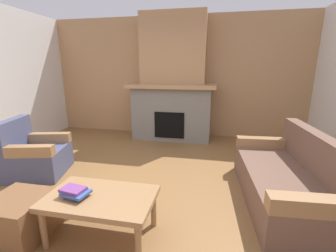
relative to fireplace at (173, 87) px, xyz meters
The scene contains 8 objects.
ground 2.87m from the fireplace, 90.00° to the right, with size 9.00×9.00×0.00m, color brown.
wall_back_wood_panel 0.42m from the fireplace, 90.00° to the left, with size 6.00×0.12×2.70m, color tan.
fireplace is the anchor object (origin of this frame).
couch 3.09m from the fireplace, 52.31° to the right, with size 0.95×1.85×0.85m.
armchair 2.97m from the fireplace, 126.77° to the right, with size 0.92×0.92×0.85m.
coffee_table 3.41m from the fireplace, 91.31° to the right, with size 1.00×0.60×0.43m.
ottoman 3.69m from the fireplace, 103.66° to the right, with size 0.52×0.52×0.40m, color brown.
book_stack_near_edge 3.45m from the fireplace, 94.99° to the right, with size 0.28×0.21×0.08m.
Camera 1 is at (0.91, -2.40, 1.58)m, focal length 24.39 mm.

